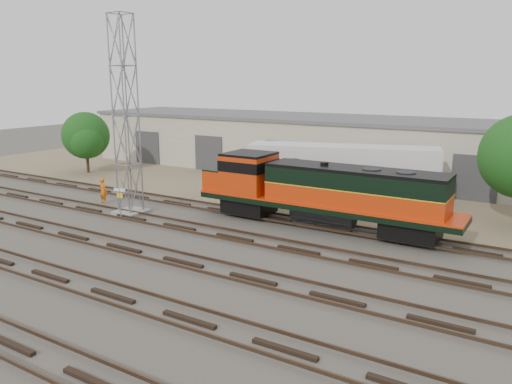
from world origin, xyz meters
The scene contains 11 objects.
ground centered at (0.00, 0.00, 0.00)m, with size 140.00×140.00×0.00m, color #47423A.
dirt_strip centered at (0.00, 15.00, 0.01)m, with size 80.00×16.00×0.02m, color #726047.
tracks centered at (0.00, -3.00, 0.08)m, with size 80.00×20.40×0.28m.
warehouse centered at (0.04, 22.98, 2.65)m, with size 58.40×10.40×5.30m.
locomotive centered at (3.08, 6.00, 2.25)m, with size 16.22×2.84×3.90m.
signal_tower centered at (-8.95, 2.47, 6.20)m, with size 1.88×1.88×12.70m.
sign_post centered at (-8.61, 1.23, 1.41)m, with size 0.81×0.24×2.01m.
worker centered at (-12.63, 3.44, 0.92)m, with size 0.67×0.44×1.85m, color orange.
semi_trailer centered at (2.09, 12.86, 2.59)m, with size 13.61×6.36×4.12m.
tree_west centered at (-23.04, 10.93, 3.45)m, with size 4.63×4.41×5.77m.
tree_mid centered at (-1.01, 11.48, 1.60)m, with size 4.05×3.86×3.86m.
Camera 1 is at (14.92, -20.67, 8.76)m, focal length 35.00 mm.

